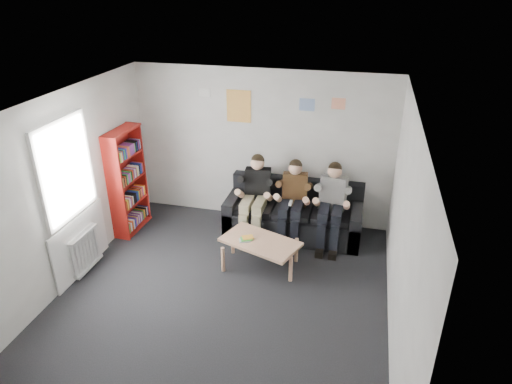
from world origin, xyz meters
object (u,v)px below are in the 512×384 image
at_px(person_left, 255,197).
at_px(person_right, 331,206).
at_px(coffee_table, 260,244).
at_px(bookshelf, 128,181).
at_px(sofa, 294,216).
at_px(person_middle, 292,202).

relative_size(person_left, person_right, 1.01).
distance_m(coffee_table, person_right, 1.37).
bearing_deg(bookshelf, sofa, 13.81).
xyz_separation_m(sofa, person_left, (-0.64, -0.21, 0.37)).
height_order(person_middle, person_right, person_right).
bearing_deg(person_right, person_left, -171.03).
bearing_deg(coffee_table, sofa, 74.35).
bearing_deg(bookshelf, person_left, 11.67).
height_order(sofa, person_left, person_left).
height_order(sofa, person_right, person_right).
height_order(person_left, person_right, person_left).
xyz_separation_m(bookshelf, person_middle, (2.76, 0.34, -0.23)).
bearing_deg(person_middle, coffee_table, -115.86).
bearing_deg(person_right, coffee_table, -126.68).
height_order(bookshelf, person_right, bookshelf).
xyz_separation_m(coffee_table, person_middle, (0.32, 0.93, 0.28)).
distance_m(sofa, person_middle, 0.42).
xyz_separation_m(bookshelf, person_right, (3.39, 0.34, -0.22)).
relative_size(sofa, person_right, 1.66).
distance_m(bookshelf, coffee_table, 2.56).
relative_size(coffee_table, person_middle, 0.84).
bearing_deg(person_left, coffee_table, -79.93).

